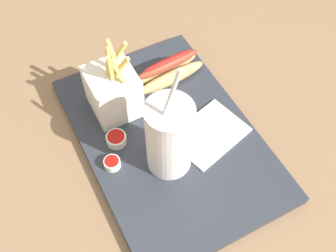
# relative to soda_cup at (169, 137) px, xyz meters

# --- Properties ---
(ground_plane) EXTENTS (2.40, 2.40, 0.02)m
(ground_plane) POSITION_rel_soda_cup_xyz_m (-0.05, 0.03, -0.11)
(ground_plane) COLOR #8C6B4C
(food_tray) EXTENTS (0.48, 0.32, 0.02)m
(food_tray) POSITION_rel_soda_cup_xyz_m (-0.05, 0.03, -0.09)
(food_tray) COLOR #2D333D
(food_tray) RESTS_ON ground_plane
(soda_cup) EXTENTS (0.08, 0.08, 0.26)m
(soda_cup) POSITION_rel_soda_cup_xyz_m (0.00, 0.00, 0.00)
(soda_cup) COLOR white
(soda_cup) RESTS_ON food_tray
(fries_basket) EXTENTS (0.10, 0.09, 0.17)m
(fries_basket) POSITION_rel_soda_cup_xyz_m (-0.16, -0.04, -0.03)
(fries_basket) COLOR white
(fries_basket) RESTS_ON food_tray
(hot_dog_1) EXTENTS (0.07, 0.17, 0.06)m
(hot_dog_1) POSITION_rel_soda_cup_xyz_m (-0.18, 0.09, -0.06)
(hot_dog_1) COLOR tan
(hot_dog_1) RESTS_ON food_tray
(ketchup_cup_1) EXTENTS (0.04, 0.04, 0.02)m
(ketchup_cup_1) POSITION_rel_soda_cup_xyz_m (-0.09, -0.07, -0.07)
(ketchup_cup_1) COLOR white
(ketchup_cup_1) RESTS_ON food_tray
(ketchup_cup_2) EXTENTS (0.03, 0.03, 0.02)m
(ketchup_cup_2) POSITION_rel_soda_cup_xyz_m (-0.04, -0.10, -0.07)
(ketchup_cup_2) COLOR white
(ketchup_cup_2) RESTS_ON food_tray
(napkin_stack) EXTENTS (0.14, 0.16, 0.01)m
(napkin_stack) POSITION_rel_soda_cup_xyz_m (-0.02, 0.10, -0.08)
(napkin_stack) COLOR white
(napkin_stack) RESTS_ON food_tray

